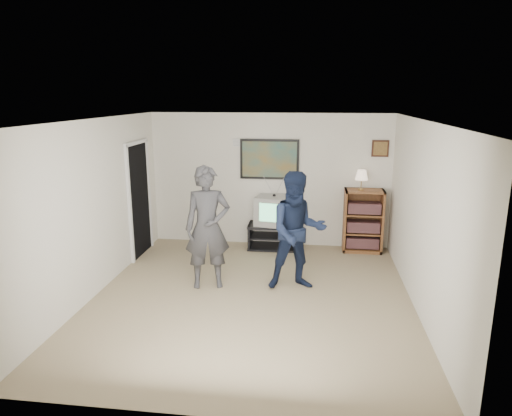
% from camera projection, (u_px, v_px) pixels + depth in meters
% --- Properties ---
extents(room_shell, '(4.51, 5.00, 2.51)m').
position_uv_depth(room_shell, '(254.00, 207.00, 6.53)').
color(room_shell, '#77664B').
rests_on(room_shell, ground).
extents(media_stand, '(0.94, 0.54, 0.46)m').
position_uv_depth(media_stand, '(273.00, 236.00, 8.58)').
color(media_stand, black).
rests_on(media_stand, room_shell).
extents(crt_television, '(0.72, 0.64, 0.54)m').
position_uv_depth(crt_television, '(274.00, 210.00, 8.46)').
color(crt_television, '#989793').
rests_on(crt_television, media_stand).
extents(bookshelf, '(0.70, 0.40, 1.16)m').
position_uv_depth(bookshelf, '(363.00, 221.00, 8.34)').
color(bookshelf, brown).
rests_on(bookshelf, room_shell).
extents(table_lamp, '(0.23, 0.23, 0.36)m').
position_uv_depth(table_lamp, '(361.00, 180.00, 8.15)').
color(table_lamp, beige).
rests_on(table_lamp, bookshelf).
extents(person_tall, '(0.76, 0.60, 1.84)m').
position_uv_depth(person_tall, '(208.00, 228.00, 6.72)').
color(person_tall, '#353538').
rests_on(person_tall, room_shell).
extents(person_short, '(0.98, 0.84, 1.76)m').
position_uv_depth(person_short, '(297.00, 231.00, 6.66)').
color(person_short, '#121A32').
rests_on(person_short, room_shell).
extents(controller_left, '(0.05, 0.13, 0.04)m').
position_uv_depth(controller_left, '(209.00, 211.00, 6.92)').
color(controller_left, white).
rests_on(controller_left, person_tall).
extents(controller_right, '(0.07, 0.13, 0.04)m').
position_uv_depth(controller_right, '(301.00, 214.00, 6.84)').
color(controller_right, white).
rests_on(controller_right, person_short).
extents(poster, '(1.10, 0.03, 0.75)m').
position_uv_depth(poster, '(269.00, 159.00, 8.49)').
color(poster, black).
rests_on(poster, room_shell).
extents(air_vent, '(0.28, 0.02, 0.14)m').
position_uv_depth(air_vent, '(240.00, 143.00, 8.49)').
color(air_vent, white).
rests_on(air_vent, room_shell).
extents(small_picture, '(0.30, 0.03, 0.30)m').
position_uv_depth(small_picture, '(380.00, 149.00, 8.19)').
color(small_picture, black).
rests_on(small_picture, room_shell).
extents(doorway, '(0.03, 0.85, 2.00)m').
position_uv_depth(doorway, '(139.00, 200.00, 8.08)').
color(doorway, black).
rests_on(doorway, room_shell).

